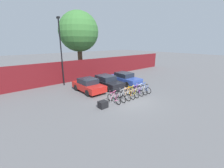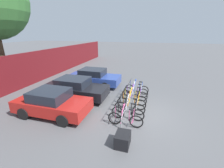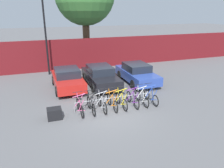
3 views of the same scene
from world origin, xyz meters
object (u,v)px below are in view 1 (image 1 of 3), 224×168
at_px(bicycle_white, 141,90).
at_px(car_red, 88,85).
at_px(bicycle_pink, 114,99).
at_px(cargo_crate, 103,104).
at_px(bicycle_black, 119,97).
at_px(bike_rack, 129,92).
at_px(lamp_post, 61,50).
at_px(car_black, 106,82).
at_px(tree_behind_hoarding, 79,32).
at_px(car_blue, 124,78).
at_px(bicycle_yellow, 132,93).
at_px(bicycle_silver, 124,95).
at_px(bicycle_blue, 144,89).
at_px(bicycle_orange, 128,94).
at_px(bicycle_purple, 137,91).

distance_m(bicycle_white, car_red, 5.39).
distance_m(bicycle_pink, cargo_crate, 1.32).
bearing_deg(bicycle_pink, bicycle_black, -0.58).
bearing_deg(bike_rack, lamp_post, 111.29).
relative_size(lamp_post, cargo_crate, 10.93).
xyz_separation_m(car_black, tree_behind_hoarding, (0.65, 6.84, 5.67)).
bearing_deg(bike_rack, car_blue, 50.39).
xyz_separation_m(bicycle_white, car_red, (-3.59, 4.01, 0.31)).
bearing_deg(bicycle_yellow, lamp_post, 113.66).
height_order(bicycle_silver, car_black, car_black).
height_order(bicycle_blue, cargo_crate, bicycle_blue).
relative_size(bike_rack, lamp_post, 0.62).
bearing_deg(car_red, bike_rack, -61.53).
distance_m(bicycle_blue, tree_behind_hoarding, 12.39).
distance_m(bicycle_white, car_blue, 3.99).
distance_m(bike_rack, car_blue, 4.62).
xyz_separation_m(bicycle_pink, car_red, (-0.01, 4.01, 0.31)).
bearing_deg(bicycle_blue, tree_behind_hoarding, 94.60).
bearing_deg(bicycle_pink, cargo_crate, -173.40).
bearing_deg(bicycle_orange, lamp_post, 110.01).
relative_size(car_blue, tree_behind_hoarding, 0.47).
distance_m(car_black, car_blue, 2.75).
bearing_deg(bicycle_pink, bicycle_orange, -0.58).
bearing_deg(bicycle_black, bicycle_orange, -0.44).
bearing_deg(bicycle_black, lamp_post, 100.66).
bearing_deg(tree_behind_hoarding, bicycle_yellow, -93.23).
bearing_deg(cargo_crate, bicycle_blue, 1.72).
distance_m(bicycle_orange, bicycle_purple, 1.22).
height_order(bicycle_black, car_red, car_red).
relative_size(bicycle_blue, car_blue, 0.40).
height_order(bicycle_orange, car_blue, car_blue).
distance_m(car_black, tree_behind_hoarding, 8.91).
bearing_deg(lamp_post, bicycle_silver, -74.75).
relative_size(bicycle_purple, car_black, 0.39).
bearing_deg(bicycle_silver, bicycle_orange, 2.87).
bearing_deg(car_black, tree_behind_hoarding, 84.57).
distance_m(bicycle_pink, bicycle_yellow, 2.33).
distance_m(bicycle_silver, lamp_post, 9.10).
distance_m(bicycle_silver, cargo_crate, 2.52).
height_order(bicycle_pink, bicycle_white, same).
distance_m(bicycle_silver, bicycle_blue, 2.96).
distance_m(cargo_crate, tree_behind_hoarding, 13.22).
bearing_deg(bicycle_purple, tree_behind_hoarding, 93.81).
relative_size(bike_rack, tree_behind_hoarding, 0.51).
bearing_deg(tree_behind_hoarding, bike_rack, -94.60).
relative_size(bicycle_orange, bicycle_white, 1.00).
height_order(bicycle_yellow, bicycle_purple, same).
bearing_deg(car_black, car_blue, -4.80).
relative_size(bicycle_blue, tree_behind_hoarding, 0.19).
bearing_deg(tree_behind_hoarding, bicycle_white, -86.58).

